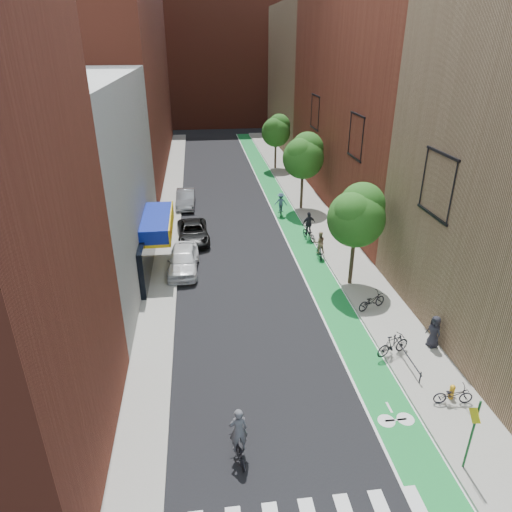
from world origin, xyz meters
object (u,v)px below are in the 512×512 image
object	(u,v)px
parked_car_silver	(186,199)
cyclist_lane_far	(281,206)
parked_car_black	(193,232)
parked_car_white	(183,260)
cyclist_lead	(239,441)
fire_hydrant	(452,391)
cyclist_lane_near	(320,247)
pedestrian	(434,331)
cyclist_lane_mid	(309,229)

from	to	relation	value
parked_car_silver	cyclist_lane_far	bearing A→B (deg)	-20.66
parked_car_silver	parked_car_black	bearing A→B (deg)	-83.71
parked_car_white	parked_car_black	size ratio (longest dim) A/B	0.97
parked_car_white	cyclist_lead	distance (m)	15.35
parked_car_white	fire_hydrant	bearing A→B (deg)	-47.21
parked_car_white	parked_car_silver	distance (m)	12.83
parked_car_black	cyclist_lane_far	bearing A→B (deg)	27.82
cyclist_lane_near	cyclist_lane_far	world-z (taller)	cyclist_lane_far
pedestrian	fire_hydrant	size ratio (longest dim) A/B	2.48
cyclist_lane_far	cyclist_lane_near	bearing A→B (deg)	108.28
parked_car_white	cyclist_lead	bearing A→B (deg)	-78.97
cyclist_lane_near	cyclist_lane_far	distance (m)	8.74
cyclist_lane_mid	pedestrian	xyz separation A→B (m)	(2.90, -14.00, 0.18)
parked_car_white	pedestrian	bearing A→B (deg)	-36.38
parked_car_silver	cyclist_lane_mid	xyz separation A→B (m)	(9.30, -8.77, 0.05)
fire_hydrant	parked_car_black	bearing A→B (deg)	120.10
cyclist_lane_near	parked_car_black	bearing A→B (deg)	-23.87
pedestrian	cyclist_lane_far	bearing A→B (deg)	176.08
cyclist_lead	parked_car_silver	bearing A→B (deg)	-94.22
parked_car_black	pedestrian	distance (m)	18.85
cyclist_lane_near	pedestrian	bearing A→B (deg)	106.61
parked_car_white	pedestrian	xyz separation A→B (m)	(12.20, -9.94, 0.18)
cyclist_lane_far	pedestrian	bearing A→B (deg)	112.41
cyclist_lane_mid	cyclist_lane_far	distance (m)	5.55
parked_car_white	fire_hydrant	world-z (taller)	parked_car_white
parked_car_black	parked_car_silver	size ratio (longest dim) A/B	1.07
cyclist_lane_near	cyclist_lane_far	bearing A→B (deg)	-80.76
parked_car_black	cyclist_lead	xyz separation A→B (m)	(1.57, -20.14, 0.12)
cyclist_lead	cyclist_lane_near	size ratio (longest dim) A/B	1.16
pedestrian	parked_car_silver	bearing A→B (deg)	-167.58
parked_car_white	pedestrian	distance (m)	15.74
cyclist_lane_mid	fire_hydrant	world-z (taller)	cyclist_lane_mid
parked_car_black	fire_hydrant	world-z (taller)	parked_car_black
parked_car_white	pedestrian	size ratio (longest dim) A/B	2.82
parked_car_black	cyclist_lane_near	xyz separation A→B (m)	(8.67, -4.12, 0.14)
cyclist_lane_near	fire_hydrant	size ratio (longest dim) A/B	2.85
parked_car_silver	cyclist_lead	xyz separation A→B (m)	(2.20, -28.03, 0.05)
cyclist_lead	fire_hydrant	world-z (taller)	cyclist_lead
parked_car_white	pedestrian	world-z (taller)	pedestrian
cyclist_lane_far	cyclist_lane_mid	bearing A→B (deg)	112.78
cyclist_lane_mid	fire_hydrant	bearing A→B (deg)	82.57
parked_car_black	cyclist_lane_near	world-z (taller)	cyclist_lane_near
pedestrian	fire_hydrant	bearing A→B (deg)	-30.15
cyclist_lane_near	pedestrian	size ratio (longest dim) A/B	1.15
parked_car_silver	fire_hydrant	distance (m)	28.62
parked_car_silver	cyclist_lead	world-z (taller)	cyclist_lead
parked_car_white	cyclist_lane_near	distance (m)	9.34
cyclist_lane_far	pedestrian	distance (m)	19.85
pedestrian	fire_hydrant	xyz separation A→B (m)	(-0.90, -3.52, -0.48)
parked_car_white	parked_car_silver	bearing A→B (deg)	92.78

